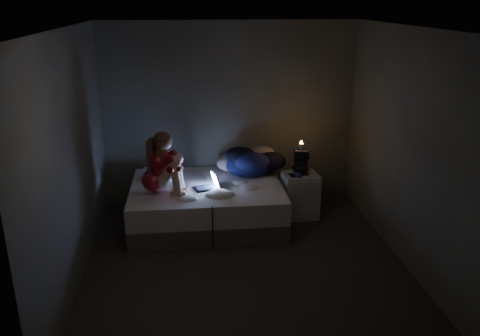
{
  "coord_description": "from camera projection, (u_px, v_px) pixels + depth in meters",
  "views": [
    {
      "loc": [
        -0.58,
        -4.86,
        2.88
      ],
      "look_at": [
        0.05,
        1.0,
        0.8
      ],
      "focal_mm": 36.23,
      "sensor_mm": 36.0,
      "label": 1
    }
  ],
  "objects": [
    {
      "name": "laptop",
      "position": [
        206.0,
        181.0,
        6.22
      ],
      "size": [
        0.36,
        0.3,
        0.22
      ],
      "primitive_type": null,
      "rotation": [
        0.0,
        0.0,
        0.3
      ],
      "color": "black",
      "rests_on": "bed"
    },
    {
      "name": "ceiling",
      "position": [
        246.0,
        27.0,
        4.7
      ],
      "size": [
        3.6,
        3.8,
        0.02
      ],
      "primitive_type": "cube",
      "color": "silver",
      "rests_on": "ground"
    },
    {
      "name": "candle",
      "position": [
        301.0,
        145.0,
        6.47
      ],
      "size": [
        0.07,
        0.07,
        0.08
      ],
      "primitive_type": "cylinder",
      "color": "beige",
      "rests_on": "book_stack"
    },
    {
      "name": "clothes_pile",
      "position": [
        248.0,
        160.0,
        6.72
      ],
      "size": [
        0.78,
        0.66,
        0.41
      ],
      "primitive_type": null,
      "rotation": [
        0.0,
        0.0,
        -0.18
      ],
      "color": "navy",
      "rests_on": "bed"
    },
    {
      "name": "floor",
      "position": [
        245.0,
        263.0,
        5.57
      ],
      "size": [
        3.6,
        3.8,
        0.02
      ],
      "primitive_type": "cube",
      "color": "#292422",
      "rests_on": "ground"
    },
    {
      "name": "wall_right",
      "position": [
        409.0,
        149.0,
        5.32
      ],
      "size": [
        0.02,
        3.8,
        2.6
      ],
      "primitive_type": "cube",
      "color": "#4B4C48",
      "rests_on": "ground"
    },
    {
      "name": "wall_front",
      "position": [
        278.0,
        239.0,
        3.35
      ],
      "size": [
        3.6,
        0.02,
        2.6
      ],
      "primitive_type": "cube",
      "color": "#4B4C48",
      "rests_on": "ground"
    },
    {
      "name": "wall_left",
      "position": [
        70.0,
        161.0,
        4.96
      ],
      "size": [
        0.02,
        3.8,
        2.6
      ],
      "primitive_type": "cube",
      "color": "#4B4C48",
      "rests_on": "ground"
    },
    {
      "name": "pillow",
      "position": [
        159.0,
        174.0,
        6.58
      ],
      "size": [
        0.42,
        0.3,
        0.12
      ],
      "primitive_type": "cube",
      "color": "silver",
      "rests_on": "bed"
    },
    {
      "name": "phone",
      "position": [
        292.0,
        175.0,
        6.5
      ],
      "size": [
        0.07,
        0.14,
        0.01
      ],
      "primitive_type": "cube",
      "rotation": [
        0.0,
        0.0,
        0.01
      ],
      "color": "black",
      "rests_on": "nightstand"
    },
    {
      "name": "woman",
      "position": [
        154.0,
        162.0,
        6.0
      ],
      "size": [
        0.55,
        0.41,
        0.81
      ],
      "primitive_type": null,
      "rotation": [
        0.0,
        0.0,
        -0.17
      ],
      "color": "maroon",
      "rests_on": "bed"
    },
    {
      "name": "blue_orb",
      "position": [
        298.0,
        175.0,
        6.41
      ],
      "size": [
        0.08,
        0.08,
        0.08
      ],
      "primitive_type": "sphere",
      "color": "navy",
      "rests_on": "nightstand"
    },
    {
      "name": "nightstand",
      "position": [
        300.0,
        195.0,
        6.66
      ],
      "size": [
        0.5,
        0.45,
        0.62
      ],
      "primitive_type": "cube",
      "rotation": [
        0.0,
        0.0,
        0.08
      ],
      "color": "silver",
      "rests_on": "ground"
    },
    {
      "name": "book_stack",
      "position": [
        301.0,
        160.0,
        6.54
      ],
      "size": [
        0.19,
        0.25,
        0.36
      ],
      "primitive_type": null,
      "color": "black",
      "rests_on": "nightstand"
    },
    {
      "name": "bed",
      "position": [
        207.0,
        204.0,
        6.47
      ],
      "size": [
        1.98,
        1.48,
        0.54
      ],
      "primitive_type": null,
      "color": "silver",
      "rests_on": "ground"
    },
    {
      "name": "wall_back",
      "position": [
        230.0,
        114.0,
        6.93
      ],
      "size": [
        3.6,
        0.02,
        2.6
      ],
      "primitive_type": "cube",
      "color": "#4B4C48",
      "rests_on": "ground"
    }
  ]
}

